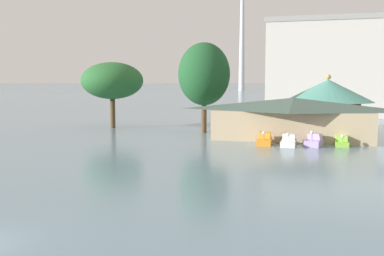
# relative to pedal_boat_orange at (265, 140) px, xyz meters

# --- Properties ---
(pedal_boat_orange) EXTENTS (1.73, 3.05, 1.64)m
(pedal_boat_orange) POSITION_rel_pedal_boat_orange_xyz_m (0.00, 0.00, 0.00)
(pedal_boat_orange) COLOR orange
(pedal_boat_orange) RESTS_ON ground
(pedal_boat_white) EXTENTS (1.59, 2.98, 1.61)m
(pedal_boat_white) POSITION_rel_pedal_boat_orange_xyz_m (2.72, -0.35, -0.02)
(pedal_boat_white) COLOR white
(pedal_boat_white) RESTS_ON ground
(pedal_boat_lavender) EXTENTS (2.09, 3.00, 1.84)m
(pedal_boat_lavender) POSITION_rel_pedal_boat_orange_xyz_m (5.40, 0.50, 0.01)
(pedal_boat_lavender) COLOR #B299D8
(pedal_boat_lavender) RESTS_ON ground
(pedal_boat_lime) EXTENTS (1.57, 2.38, 1.40)m
(pedal_boat_lime) POSITION_rel_pedal_boat_orange_xyz_m (8.31, 1.28, -0.08)
(pedal_boat_lime) COLOR #8CCC3F
(pedal_boat_lime) RESTS_ON ground
(boathouse) EXTENTS (20.37, 9.19, 5.12)m
(boathouse) POSITION_rel_pedal_boat_orange_xyz_m (2.64, 5.93, 2.13)
(boathouse) COLOR tan
(boathouse) RESTS_ON ground
(green_roof_pavilion) EXTENTS (12.61, 12.61, 8.04)m
(green_roof_pavilion) POSITION_rel_pedal_boat_orange_xyz_m (6.49, 16.41, 3.74)
(green_roof_pavilion) COLOR brown
(green_roof_pavilion) RESTS_ON ground
(shoreline_tree_tall_left) EXTENTS (9.38, 9.38, 9.96)m
(shoreline_tree_tall_left) POSITION_rel_pedal_boat_orange_xyz_m (-24.89, 12.12, 6.59)
(shoreline_tree_tall_left) COLOR brown
(shoreline_tree_tall_left) RESTS_ON ground
(shoreline_tree_mid) EXTENTS (7.15, 7.15, 12.41)m
(shoreline_tree_mid) POSITION_rel_pedal_boat_orange_xyz_m (-9.89, 10.05, 7.51)
(shoreline_tree_mid) COLOR brown
(shoreline_tree_mid) RESTS_ON ground
(background_building_block) EXTENTS (36.55, 13.73, 19.70)m
(background_building_block) POSITION_rel_pedal_boat_orange_xyz_m (11.77, 49.13, 9.32)
(background_building_block) COLOR beige
(background_building_block) RESTS_ON ground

